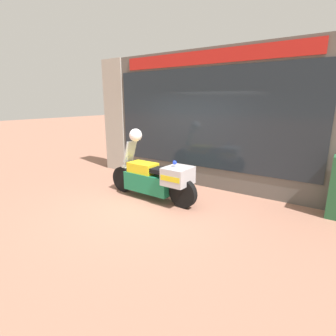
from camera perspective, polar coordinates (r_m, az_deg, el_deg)
ground_plane at (r=5.96m, az=-3.50°, el=-7.89°), size 60.00×60.00×0.00m
shop_building at (r=7.41m, az=3.48°, el=10.56°), size 6.61×0.55×3.52m
window_display at (r=7.30m, az=8.31°, el=0.07°), size 5.35×0.30×1.97m
paramedic_motorcycle at (r=6.05m, az=-2.72°, el=-2.37°), size 2.46×0.63×1.33m
white_helmet at (r=6.23m, az=-7.06°, el=7.12°), size 0.30×0.30×0.30m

